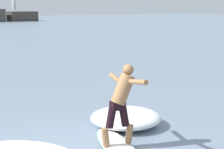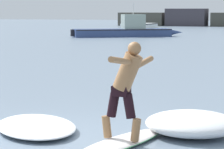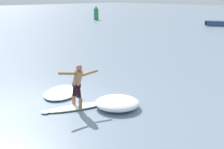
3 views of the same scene
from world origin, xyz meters
TOP-DOWN VIEW (x-y plane):
  - ground_plane at (0.00, 0.00)m, footprint 200.00×200.00m
  - surfboard at (1.20, 0.16)m, footprint 1.24×2.45m
  - surfer at (1.30, 0.19)m, footprint 0.71×1.49m
  - channel_marker_buoy at (-28.23, 26.16)m, footprint 0.73×0.73m
  - wave_foam_at_tail at (-0.50, 0.73)m, footprint 2.33×2.48m
  - wave_foam_at_nose at (2.17, 1.26)m, footprint 2.17×2.16m

SIDE VIEW (x-z plane):
  - ground_plane at x=0.00m, z-range 0.00..0.00m
  - surfboard at x=1.20m, z-range -0.07..0.17m
  - wave_foam_at_tail at x=-0.50m, z-range 0.00..0.17m
  - wave_foam_at_nose at x=2.17m, z-range 0.00..0.39m
  - channel_marker_buoy at x=-28.23m, z-range -0.10..2.07m
  - surfer at x=1.30m, z-range 0.22..1.77m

